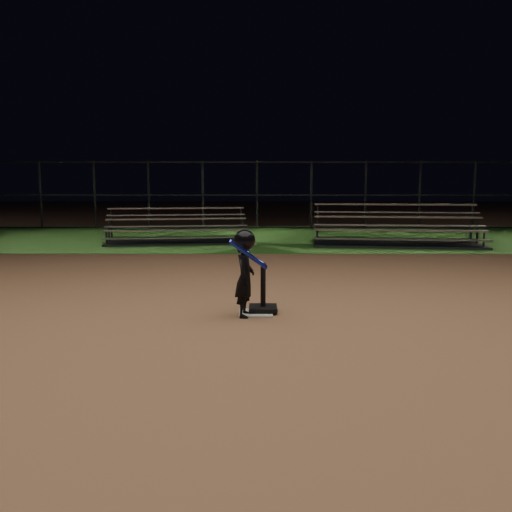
{
  "coord_description": "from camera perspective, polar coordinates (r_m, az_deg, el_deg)",
  "views": [
    {
      "loc": [
        0.03,
        -7.14,
        1.78
      ],
      "look_at": [
        0.0,
        1.0,
        0.65
      ],
      "focal_mm": 38.13,
      "sensor_mm": 36.0,
      "label": 1
    }
  ],
  "objects": [
    {
      "name": "home_plate",
      "position": [
        7.36,
        -0.02,
        -6.0
      ],
      "size": [
        0.45,
        0.45,
        0.02
      ],
      "primitive_type": "cube",
      "color": "beige",
      "rests_on": "ground"
    },
    {
      "name": "grass_strip",
      "position": [
        17.23,
        0.09,
        2.01
      ],
      "size": [
        60.0,
        8.0,
        0.01
      ],
      "primitive_type": "cube",
      "color": "#2C5F1E",
      "rests_on": "ground"
    },
    {
      "name": "bleacher_right",
      "position": [
        15.7,
        14.48,
        2.0
      ],
      "size": [
        4.8,
        2.74,
        1.12
      ],
      "rotation": [
        0.0,
        0.0,
        -0.12
      ],
      "color": "#B3B3B8",
      "rests_on": "ground"
    },
    {
      "name": "ground",
      "position": [
        7.36,
        -0.02,
        -6.1
      ],
      "size": [
        80.0,
        80.0,
        0.0
      ],
      "primitive_type": "plane",
      "color": "#976644",
      "rests_on": "ground"
    },
    {
      "name": "batting_tee",
      "position": [
        7.42,
        0.75,
        -4.88
      ],
      "size": [
        0.38,
        0.38,
        0.66
      ],
      "color": "black",
      "rests_on": "home_plate"
    },
    {
      "name": "bleacher_left",
      "position": [
        15.93,
        -8.27,
        2.15
      ],
      "size": [
        4.25,
        2.49,
        0.98
      ],
      "rotation": [
        0.0,
        0.0,
        0.14
      ],
      "color": "silver",
      "rests_on": "ground"
    },
    {
      "name": "child_batter",
      "position": [
        7.1,
        -1.17,
        -1.56
      ],
      "size": [
        0.51,
        0.52,
        1.15
      ],
      "rotation": [
        0.0,
        0.0,
        1.44
      ],
      "color": "black",
      "rests_on": "ground"
    },
    {
      "name": "backstop_fence",
      "position": [
        20.15,
        0.11,
        6.41
      ],
      "size": [
        20.08,
        0.08,
        2.5
      ],
      "color": "#38383D",
      "rests_on": "ground"
    }
  ]
}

